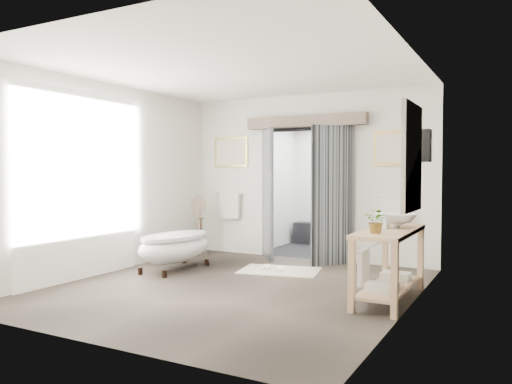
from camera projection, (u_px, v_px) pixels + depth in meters
ground_plane at (235, 287)px, 6.64m from camera, size 5.00×5.00×0.00m
room_shell at (227, 147)px, 6.48m from camera, size 4.52×5.02×2.91m
shower_room at (335, 203)px, 10.12m from camera, size 2.22×2.01×2.51m
back_wall_dressing at (303, 171)px, 8.62m from camera, size 3.82×0.73×2.52m
clawfoot_tub at (175, 246)px, 7.81m from camera, size 0.70×1.56×0.76m
vanity at (387, 258)px, 5.94m from camera, size 0.57×1.60×0.85m
pedestal_mirror at (199, 230)px, 9.21m from camera, size 0.33×0.21×1.10m
rug at (280, 271)px, 7.73m from camera, size 1.34×1.02×0.01m
slippers at (274, 268)px, 7.77m from camera, size 0.45×0.29×0.05m
basin at (396, 220)px, 6.16m from camera, size 0.60×0.60×0.17m
plant at (377, 221)px, 5.54m from camera, size 0.30×0.28×0.27m
soap_bottle_a at (384, 221)px, 6.00m from camera, size 0.09×0.10×0.19m
soap_bottle_b at (394, 218)px, 6.51m from camera, size 0.17×0.17×0.16m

